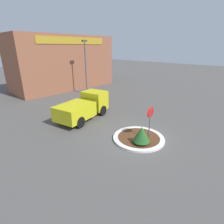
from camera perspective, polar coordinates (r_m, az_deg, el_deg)
The scene contains 7 objects.
ground_plane at distance 12.64m, azimuth 8.67°, elevation -8.68°, with size 120.00×120.00×0.00m, color #514F4C.
traffic_island at distance 12.61m, azimuth 8.69°, elevation -8.40°, with size 3.60×3.60×0.14m.
stop_sign at distance 12.11m, azimuth 12.34°, elevation -1.47°, with size 0.77×0.07×2.40m.
island_shrub at distance 11.59m, azimuth 9.64°, elevation -7.10°, with size 1.13×1.13×1.16m.
utility_truck at distance 15.81m, azimuth -9.16°, elevation 1.74°, with size 5.53×3.22×2.15m.
storefront_building at distance 28.81m, azimuth -15.51°, elevation 15.33°, with size 15.18×6.07×7.71m.
light_pole at distance 24.15m, azimuth -8.64°, elevation 15.33°, with size 0.70×0.30×6.92m.
Camera 1 is at (-9.22, -6.12, 6.12)m, focal length 28.00 mm.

